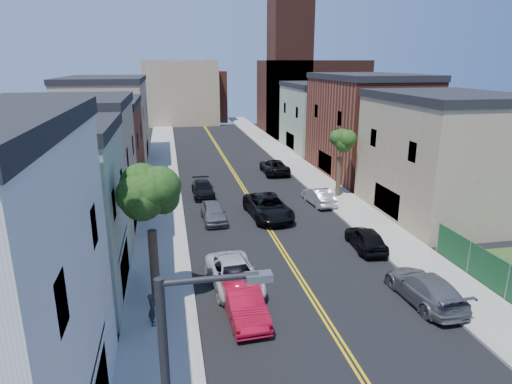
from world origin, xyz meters
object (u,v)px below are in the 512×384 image
white_pickup (234,275)px  grey_car_left (214,212)px  dark_car_right_far (274,166)px  silver_car_right (319,196)px  red_sedan (243,301)px  grey_car_right (425,288)px  black_car_left (203,189)px  pedestrian_left (152,309)px  black_car_right (366,238)px  black_suv_lane (268,207)px

white_pickup → grey_car_left: size_ratio=1.24×
dark_car_right_far → silver_car_right: bearing=96.9°
red_sedan → grey_car_right: red_sedan is taller
black_car_left → dark_car_right_far: (8.40, 7.02, 0.10)m
grey_car_left → dark_car_right_far: bearing=57.7°
grey_car_right → pedestrian_left: bearing=-4.2°
black_car_left → black_car_right: 16.91m
dark_car_right_far → grey_car_right: bearing=93.5°
red_sedan → dark_car_right_far: size_ratio=0.86×
black_car_right → pedestrian_left: bearing=29.4°
black_car_right → grey_car_right: bearing=94.6°
silver_car_right → pedestrian_left: (-13.54, -16.04, 0.22)m
black_car_left → grey_car_right: 22.90m
grey_car_left → grey_car_right: bearing=-58.2°
red_sedan → pedestrian_left: (-4.24, -0.13, 0.15)m
grey_car_left → black_suv_lane: 4.30m
red_sedan → white_pickup: 2.90m
black_car_left → silver_car_right: size_ratio=1.06×
grey_car_left → pedestrian_left: bearing=-109.2°
black_suv_lane → black_car_right: bearing=-59.7°
silver_car_right → dark_car_right_far: dark_car_right_far is taller
silver_car_right → dark_car_right_far: bearing=-89.2°
grey_car_right → silver_car_right: 16.38m
black_suv_lane → pedestrian_left: black_suv_lane is taller
red_sedan → white_pickup: red_sedan is taller
red_sedan → dark_car_right_far: (8.14, 27.36, -0.01)m
black_car_left → grey_car_right: grey_car_right is taller
white_pickup → dark_car_right_far: dark_car_right_far is taller
red_sedan → dark_car_right_far: 28.55m
white_pickup → black_suv_lane: (4.30, 10.64, 0.12)m
black_car_left → dark_car_right_far: size_ratio=0.84×
white_pickup → grey_car_right: size_ratio=1.02×
dark_car_right_far → white_pickup: bearing=72.8°
white_pickup → black_suv_lane: black_suv_lane is taller
grey_car_left → black_car_right: size_ratio=0.99×
pedestrian_left → silver_car_right: bearing=-47.9°
grey_car_left → grey_car_right: (9.30, -13.95, 0.03)m
black_suv_lane → pedestrian_left: bearing=-125.9°
grey_car_right → grey_car_left: bearing=-59.1°
red_sedan → black_car_right: (9.21, 6.32, -0.05)m
black_suv_lane → black_car_left: bearing=119.9°
black_car_left → grey_car_right: (9.55, -20.81, 0.09)m
black_car_right → black_suv_lane: 8.73m
red_sedan → black_car_right: bearing=31.1°
silver_car_right → pedestrian_left: bearing=44.9°
red_sedan → black_car_right: size_ratio=1.10×
black_car_left → silver_car_right: (9.55, -4.43, 0.04)m
white_pickup → pedestrian_left: (-4.24, -3.03, 0.19)m
black_car_left → grey_car_left: bearing=-88.4°
white_pickup → silver_car_right: 15.99m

